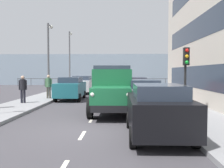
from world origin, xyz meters
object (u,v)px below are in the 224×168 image
object	(u,v)px
car_black_kerbside_near	(157,110)
car_grey_kerbside_1	(143,95)
lamp_post_far	(70,55)
car_teal_oppositeside_0	(71,88)
car_white_oppositeside_1	(82,84)
truck_vintage_green	(112,90)
lamp_post_promenade	(49,52)
traffic_light_near	(186,65)
pedestrian_strolling	(49,84)
car_red_kerbside_2	(136,88)
pedestrian_near_railing	(23,87)

from	to	relation	value
car_black_kerbside_near	car_grey_kerbside_1	xyz separation A→B (m)	(0.00, -4.78, 0.00)
lamp_post_far	car_teal_oppositeside_0	bearing A→B (deg)	102.09
car_teal_oppositeside_0	car_white_oppositeside_1	world-z (taller)	same
truck_vintage_green	lamp_post_promenade	size ratio (longest dim) A/B	0.95
truck_vintage_green	traffic_light_near	bearing A→B (deg)	-176.25
car_white_oppositeside_1	car_black_kerbside_near	bearing A→B (deg)	107.45
car_teal_oppositeside_0	car_grey_kerbside_1	bearing A→B (deg)	132.29
truck_vintage_green	car_white_oppositeside_1	size ratio (longest dim) A/B	1.29
car_black_kerbside_near	pedestrian_strolling	distance (m)	11.79
car_grey_kerbside_1	pedestrian_strolling	distance (m)	8.25
pedestrian_strolling	traffic_light_near	xyz separation A→B (m)	(-8.67, 5.29, 1.29)
car_white_oppositeside_1	pedestrian_strolling	size ratio (longest dim) A/B	2.51
car_black_kerbside_near	car_red_kerbside_2	distance (m)	10.61
pedestrian_strolling	lamp_post_far	size ratio (longest dim) A/B	0.26
car_grey_kerbside_1	car_white_oppositeside_1	world-z (taller)	same
truck_vintage_green	car_grey_kerbside_1	world-z (taller)	truck_vintage_green
car_black_kerbside_near	truck_vintage_green	bearing A→B (deg)	-69.43
car_black_kerbside_near	lamp_post_promenade	size ratio (longest dim) A/B	0.65
truck_vintage_green	car_red_kerbside_2	size ratio (longest dim) A/B	1.28
car_grey_kerbside_1	car_white_oppositeside_1	size ratio (longest dim) A/B	1.02
pedestrian_near_railing	lamp_post_promenade	xyz separation A→B (m)	(-0.30, -4.66, 2.55)
car_teal_oppositeside_0	pedestrian_near_railing	size ratio (longest dim) A/B	2.26
truck_vintage_green	lamp_post_far	size ratio (longest dim) A/B	0.83
pedestrian_strolling	lamp_post_promenade	world-z (taller)	lamp_post_promenade
pedestrian_strolling	traffic_light_near	distance (m)	10.24
lamp_post_promenade	lamp_post_far	distance (m)	9.08
truck_vintage_green	car_red_kerbside_2	bearing A→B (deg)	-104.23
car_teal_oppositeside_0	car_white_oppositeside_1	size ratio (longest dim) A/B	0.89
car_black_kerbside_near	lamp_post_promenade	bearing A→B (deg)	-59.09
car_grey_kerbside_1	car_teal_oppositeside_0	world-z (taller)	same
car_red_kerbside_2	car_teal_oppositeside_0	distance (m)	4.97
car_white_oppositeside_1	lamp_post_promenade	xyz separation A→B (m)	(2.11, 3.97, 2.83)
car_red_kerbside_2	pedestrian_strolling	size ratio (longest dim) A/B	2.51
truck_vintage_green	car_red_kerbside_2	xyz separation A→B (m)	(-1.61, -6.33, -0.28)
car_white_oppositeside_1	lamp_post_promenade	distance (m)	5.31
truck_vintage_green	lamp_post_far	xyz separation A→B (m)	(5.63, -16.58, 3.00)
car_black_kerbside_near	traffic_light_near	size ratio (longest dim) A/B	1.20
car_black_kerbside_near	car_grey_kerbside_1	bearing A→B (deg)	-90.00
truck_vintage_green	car_black_kerbside_near	distance (m)	4.58
lamp_post_far	traffic_light_near	bearing A→B (deg)	119.85
pedestrian_near_railing	pedestrian_strolling	xyz separation A→B (m)	(-0.84, -2.68, 0.01)
car_black_kerbside_near	lamp_post_promenade	distance (m)	14.03
car_white_oppositeside_1	pedestrian_near_railing	distance (m)	8.97
lamp_post_far	car_white_oppositeside_1	bearing A→B (deg)	114.08
pedestrian_strolling	car_grey_kerbside_1	bearing A→B (deg)	142.34
lamp_post_promenade	car_white_oppositeside_1	bearing A→B (deg)	-117.94
car_teal_oppositeside_0	traffic_light_near	world-z (taller)	traffic_light_near
car_black_kerbside_near	car_white_oppositeside_1	size ratio (longest dim) A/B	0.88
car_grey_kerbside_1	lamp_post_far	xyz separation A→B (m)	(7.23, -16.08, 3.28)
traffic_light_near	lamp_post_far	xyz separation A→B (m)	(9.37, -16.33, 1.71)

